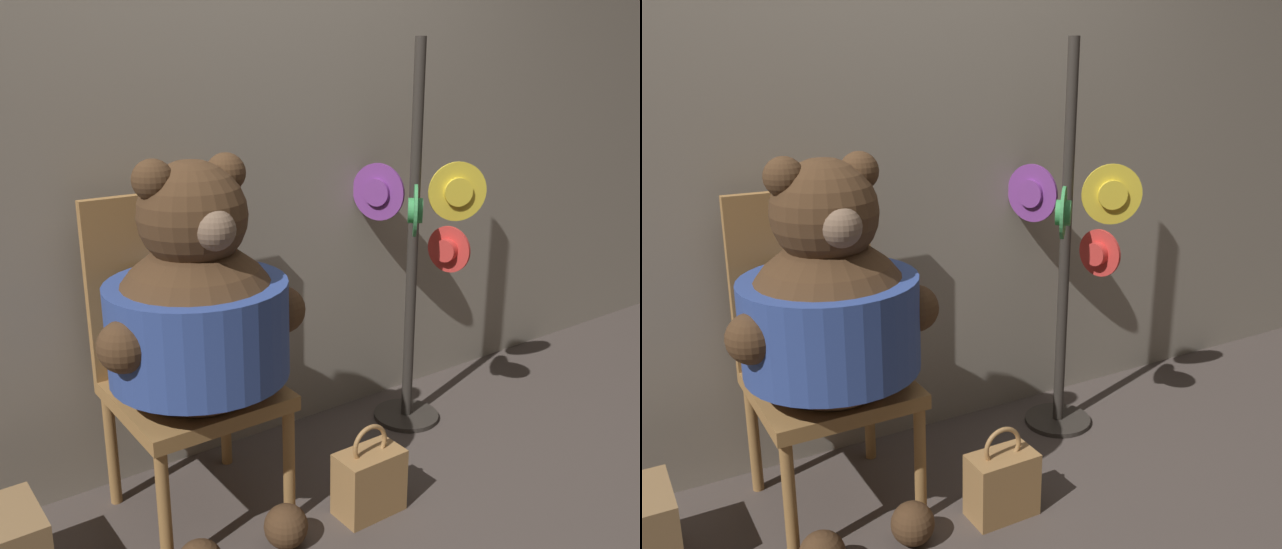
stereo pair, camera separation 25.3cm
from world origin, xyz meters
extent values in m
plane|color=#4C423D|center=(0.00, 0.00, 0.00)|extent=(14.00, 14.00, 0.00)
cube|color=gray|center=(0.00, 0.56, 1.19)|extent=(8.00, 0.10, 2.38)
cylinder|color=#9E703D|center=(-0.48, -0.06, 0.21)|extent=(0.04, 0.04, 0.42)
cylinder|color=#9E703D|center=(-0.04, -0.06, 0.21)|extent=(0.04, 0.04, 0.42)
cylinder|color=#9E703D|center=(-0.48, 0.39, 0.21)|extent=(0.04, 0.04, 0.42)
cylinder|color=#9E703D|center=(-0.04, 0.39, 0.21)|extent=(0.04, 0.04, 0.42)
cube|color=#9E703D|center=(-0.26, 0.17, 0.45)|extent=(0.50, 0.51, 0.05)
cube|color=#9E703D|center=(-0.26, 0.40, 0.78)|extent=(0.50, 0.04, 0.61)
sphere|color=#4C331E|center=(-0.27, 0.09, 0.70)|extent=(0.55, 0.55, 0.55)
cylinder|color=#334C99|center=(-0.27, 0.09, 0.70)|extent=(0.56, 0.56, 0.30)
sphere|color=#4C331E|center=(-0.27, 0.09, 1.06)|extent=(0.33, 0.33, 0.33)
sphere|color=#4C331E|center=(-0.39, 0.09, 1.18)|extent=(0.12, 0.12, 0.12)
sphere|color=#4C331E|center=(-0.16, 0.09, 1.18)|extent=(0.12, 0.12, 0.12)
sphere|color=#7A604C|center=(-0.27, -0.05, 1.05)|extent=(0.12, 0.12, 0.12)
sphere|color=#4C331E|center=(-0.53, 0.02, 0.73)|extent=(0.15, 0.15, 0.15)
sphere|color=#4C331E|center=(-0.01, 0.02, 0.73)|extent=(0.15, 0.15, 0.15)
sphere|color=#4C331E|center=(-0.12, -0.16, 0.07)|extent=(0.14, 0.14, 0.14)
cylinder|color=#332D28|center=(0.76, 0.25, 0.01)|extent=(0.28, 0.28, 0.02)
cylinder|color=#332D28|center=(0.76, 0.25, 0.79)|extent=(0.04, 0.04, 1.58)
cylinder|color=#3D9351|center=(0.65, 0.12, 0.96)|extent=(0.14, 0.15, 0.20)
cylinder|color=#3D9351|center=(0.65, 0.12, 0.96)|extent=(0.10, 0.11, 0.09)
cylinder|color=yellow|center=(0.92, 0.17, 0.99)|extent=(0.22, 0.12, 0.24)
cylinder|color=yellow|center=(0.92, 0.17, 0.99)|extent=(0.12, 0.09, 0.11)
cylinder|color=red|center=(0.81, 0.09, 0.79)|extent=(0.06, 0.18, 0.18)
cylinder|color=red|center=(0.81, 0.09, 0.79)|extent=(0.10, 0.10, 0.09)
cylinder|color=#7A388E|center=(0.70, 0.41, 0.98)|extent=(0.10, 0.22, 0.24)
cylinder|color=#7A388E|center=(0.70, 0.41, 0.98)|extent=(0.09, 0.12, 0.11)
cube|color=#A87A47|center=(0.21, -0.17, 0.11)|extent=(0.23, 0.13, 0.23)
torus|color=#A87A47|center=(0.21, -0.17, 0.26)|extent=(0.14, 0.02, 0.14)
camera|label=1|loc=(-1.16, -1.80, 1.51)|focal=40.00mm
camera|label=2|loc=(-0.94, -1.94, 1.51)|focal=40.00mm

